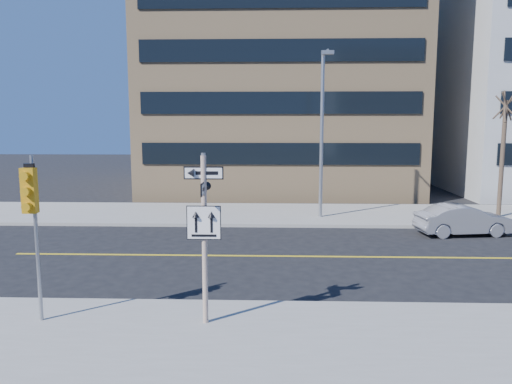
{
  "coord_description": "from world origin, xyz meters",
  "views": [
    {
      "loc": [
        1.59,
        -13.86,
        4.93
      ],
      "look_at": [
        0.99,
        4.0,
        2.39
      ],
      "focal_mm": 35.0,
      "sensor_mm": 36.0,
      "label": 1
    }
  ],
  "objects_px": {
    "sign_pole": "(204,229)",
    "traffic_signal": "(31,204)",
    "streetlight_a": "(322,125)",
    "parked_car_b": "(464,220)",
    "street_tree_west": "(506,109)"
  },
  "relations": [
    {
      "from": "traffic_signal",
      "to": "streetlight_a",
      "type": "bearing_deg",
      "value": 59.2
    },
    {
      "from": "streetlight_a",
      "to": "traffic_signal",
      "type": "bearing_deg",
      "value": -120.8
    },
    {
      "from": "sign_pole",
      "to": "streetlight_a",
      "type": "distance_m",
      "value": 14.05
    },
    {
      "from": "sign_pole",
      "to": "traffic_signal",
      "type": "relative_size",
      "value": 1.02
    },
    {
      "from": "sign_pole",
      "to": "parked_car_b",
      "type": "relative_size",
      "value": 1.0
    },
    {
      "from": "sign_pole",
      "to": "traffic_signal",
      "type": "bearing_deg",
      "value": -177.89
    },
    {
      "from": "sign_pole",
      "to": "street_tree_west",
      "type": "bearing_deg",
      "value": 46.74
    },
    {
      "from": "traffic_signal",
      "to": "parked_car_b",
      "type": "relative_size",
      "value": 0.99
    },
    {
      "from": "street_tree_west",
      "to": "parked_car_b",
      "type": "bearing_deg",
      "value": -130.97
    },
    {
      "from": "traffic_signal",
      "to": "parked_car_b",
      "type": "xyz_separation_m",
      "value": [
        13.92,
        10.41,
        -2.36
      ]
    },
    {
      "from": "traffic_signal",
      "to": "sign_pole",
      "type": "bearing_deg",
      "value": 2.11
    },
    {
      "from": "traffic_signal",
      "to": "streetlight_a",
      "type": "xyz_separation_m",
      "value": [
        8.0,
        13.42,
        1.73
      ]
    },
    {
      "from": "sign_pole",
      "to": "traffic_signal",
      "type": "xyz_separation_m",
      "value": [
        -4.0,
        -0.15,
        0.59
      ]
    },
    {
      "from": "street_tree_west",
      "to": "sign_pole",
      "type": "bearing_deg",
      "value": -133.26
    },
    {
      "from": "streetlight_a",
      "to": "street_tree_west",
      "type": "xyz_separation_m",
      "value": [
        9.0,
        0.54,
        0.77
      ]
    }
  ]
}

